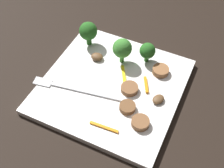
% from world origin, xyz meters
% --- Properties ---
extents(ground_plane, '(1.40, 1.40, 0.00)m').
position_xyz_m(ground_plane, '(0.00, 0.00, 0.00)').
color(ground_plane, black).
extents(plate, '(0.26, 0.26, 0.01)m').
position_xyz_m(plate, '(0.00, 0.00, 0.01)').
color(plate, white).
rests_on(plate, ground_plane).
extents(fork, '(0.18, 0.04, 0.00)m').
position_xyz_m(fork, '(0.06, 0.04, 0.02)').
color(fork, silver).
rests_on(fork, plate).
extents(broccoli_floret_0, '(0.04, 0.04, 0.06)m').
position_xyz_m(broccoli_floret_0, '(0.01, -0.06, 0.05)').
color(broccoli_floret_0, '#408630').
rests_on(broccoli_floret_0, plate).
extents(broccoli_floret_1, '(0.03, 0.03, 0.04)m').
position_xyz_m(broccoli_floret_1, '(-0.04, -0.09, 0.04)').
color(broccoli_floret_1, '#296420').
rests_on(broccoli_floret_1, plate).
extents(broccoli_floret_2, '(0.04, 0.04, 0.05)m').
position_xyz_m(broccoli_floret_2, '(0.09, -0.08, 0.05)').
color(broccoli_floret_2, '#296420').
rests_on(broccoli_floret_2, plate).
extents(sausage_slice_0, '(0.04, 0.04, 0.01)m').
position_xyz_m(sausage_slice_0, '(-0.08, 0.06, 0.02)').
color(sausage_slice_0, brown).
rests_on(sausage_slice_0, plate).
extents(sausage_slice_1, '(0.04, 0.04, 0.01)m').
position_xyz_m(sausage_slice_1, '(-0.04, 0.00, 0.02)').
color(sausage_slice_1, brown).
rests_on(sausage_slice_1, plate).
extents(sausage_slice_2, '(0.04, 0.04, 0.01)m').
position_xyz_m(sausage_slice_2, '(-0.05, 0.04, 0.02)').
color(sausage_slice_2, brown).
rests_on(sausage_slice_2, plate).
extents(sausage_slice_3, '(0.04, 0.04, 0.01)m').
position_xyz_m(sausage_slice_3, '(-0.07, -0.07, 0.02)').
color(sausage_slice_3, brown).
rests_on(sausage_slice_3, plate).
extents(mushroom_0, '(0.03, 0.03, 0.01)m').
position_xyz_m(mushroom_0, '(-0.09, -0.00, 0.02)').
color(mushroom_0, brown).
rests_on(mushroom_0, plate).
extents(mushroom_1, '(0.03, 0.02, 0.01)m').
position_xyz_m(mushroom_1, '(0.06, -0.05, 0.02)').
color(mushroom_1, brown).
rests_on(mushroom_1, plate).
extents(pepper_strip_0, '(0.03, 0.05, 0.00)m').
position_xyz_m(pepper_strip_0, '(-0.01, -0.03, 0.02)').
color(pepper_strip_0, yellow).
rests_on(pepper_strip_0, plate).
extents(pepper_strip_2, '(0.05, 0.01, 0.00)m').
position_xyz_m(pepper_strip_2, '(-0.03, 0.09, 0.02)').
color(pepper_strip_2, orange).
rests_on(pepper_strip_2, plate).
extents(pepper_strip_3, '(0.02, 0.04, 0.00)m').
position_xyz_m(pepper_strip_3, '(-0.06, -0.02, 0.02)').
color(pepper_strip_3, orange).
rests_on(pepper_strip_3, plate).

